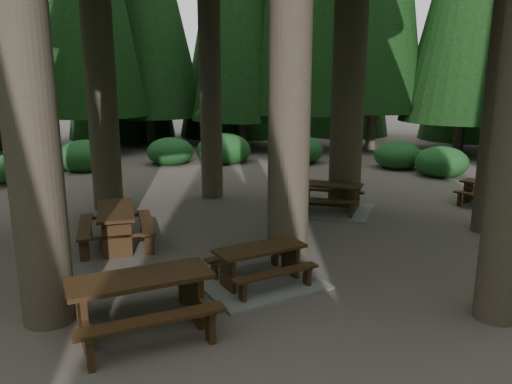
# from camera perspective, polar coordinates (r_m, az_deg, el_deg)

# --- Properties ---
(ground) EXTENTS (80.00, 80.00, 0.00)m
(ground) POSITION_cam_1_polar(r_m,az_deg,el_deg) (10.42, -0.85, -7.14)
(ground) COLOR #584E47
(ground) RESTS_ON ground
(picnic_table_a) EXTENTS (2.64, 2.54, 0.69)m
(picnic_table_a) POSITION_cam_1_polar(r_m,az_deg,el_deg) (8.95, 0.47, -9.14)
(picnic_table_a) COLOR gray
(picnic_table_a) RESTS_ON ground
(picnic_table_b) EXTENTS (2.10, 2.32, 0.83)m
(picnic_table_b) POSITION_cam_1_polar(r_m,az_deg,el_deg) (11.20, -15.72, -3.24)
(picnic_table_b) COLOR black
(picnic_table_b) RESTS_ON ground
(picnic_table_c) EXTENTS (2.68, 2.41, 0.77)m
(picnic_table_c) POSITION_cam_1_polar(r_m,az_deg,el_deg) (13.73, 8.28, -1.11)
(picnic_table_c) COLOR gray
(picnic_table_c) RESTS_ON ground
(picnic_table_d) EXTENTS (2.00, 1.98, 0.68)m
(picnic_table_d) POSITION_cam_1_polar(r_m,az_deg,el_deg) (15.48, 25.21, 0.11)
(picnic_table_d) COLOR black
(picnic_table_d) RESTS_ON ground
(picnic_table_e) EXTENTS (2.53, 2.37, 0.87)m
(picnic_table_e) POSITION_cam_1_polar(r_m,az_deg,el_deg) (7.43, -13.01, -11.42)
(picnic_table_e) COLOR black
(picnic_table_e) RESTS_ON ground
(shrub_ring) EXTENTS (23.86, 24.64, 1.49)m
(shrub_ring) POSITION_cam_1_polar(r_m,az_deg,el_deg) (10.98, 3.13, -3.89)
(shrub_ring) COLOR #1B5022
(shrub_ring) RESTS_ON ground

